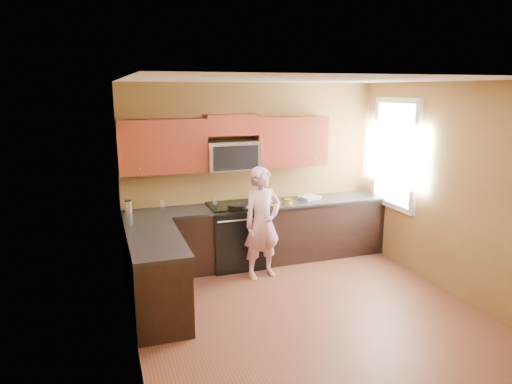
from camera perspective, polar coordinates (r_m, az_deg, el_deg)
name	(u,v)px	position (r m, az deg, el deg)	size (l,w,h in m)	color
floor	(307,310)	(5.77, 6.29, -14.31)	(4.00, 4.00, 0.00)	brown
ceiling	(313,80)	(5.15, 7.03, 13.58)	(4.00, 4.00, 0.00)	white
wall_back	(253,172)	(7.11, -0.31, 2.46)	(4.00, 4.00, 0.00)	brown
wall_front	(426,262)	(3.68, 20.29, -8.16)	(4.00, 4.00, 0.00)	brown
wall_left	(129,217)	(4.81, -15.46, -2.99)	(4.00, 4.00, 0.00)	brown
wall_right	(452,189)	(6.41, 23.00, 0.30)	(4.00, 4.00, 0.00)	brown
cabinet_back_run	(260,234)	(7.06, 0.48, -5.24)	(4.00, 0.60, 0.88)	black
cabinet_left_run	(156,276)	(5.69, -12.27, -10.05)	(0.60, 1.60, 0.88)	black
countertop_back	(260,205)	(6.92, 0.52, -1.64)	(4.00, 0.62, 0.04)	black
countertop_left	(155,239)	(5.53, -12.39, -5.64)	(0.62, 1.60, 0.04)	black
stove	(235,235)	(6.91, -2.59, -5.35)	(0.76, 0.65, 0.95)	black
microwave	(232,169)	(6.79, -2.97, 2.81)	(0.76, 0.40, 0.42)	silver
upper_cab_left	(164,173)	(6.63, -11.32, 2.33)	(1.22, 0.33, 0.75)	maroon
upper_cab_right	(290,166)	(7.13, 4.23, 3.27)	(1.12, 0.33, 0.75)	maroon
upper_cab_over_mw	(231,125)	(6.74, -3.12, 8.31)	(0.76, 0.33, 0.30)	maroon
window	(395,154)	(7.26, 16.81, 4.53)	(0.06, 1.06, 1.66)	white
woman	(262,223)	(6.41, 0.78, -3.86)	(0.57, 0.38, 1.57)	#CF678B
frying_pan	(237,208)	(6.55, -2.30, -2.03)	(0.29, 0.50, 0.07)	black
butter_tub	(288,204)	(6.93, 4.00, -1.47)	(0.13, 0.13, 0.09)	gold
toast_slice	(274,206)	(6.79, 2.29, -1.69)	(0.11, 0.11, 0.01)	#B27F47
napkin_a	(246,207)	(6.60, -1.20, -1.91)	(0.11, 0.12, 0.06)	silver
napkin_b	(269,201)	(6.95, 1.59, -1.12)	(0.12, 0.13, 0.07)	silver
dish_towel	(309,198)	(7.25, 6.61, -0.69)	(0.30, 0.24, 0.05)	silver
travel_mug	(129,213)	(6.65, -15.42, -2.53)	(0.09, 0.09, 0.19)	silver
glass_a	(162,204)	(6.78, -11.55, -1.50)	(0.07, 0.07, 0.12)	silver
glass_c	(215,202)	(6.78, -5.10, -1.29)	(0.07, 0.07, 0.12)	silver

